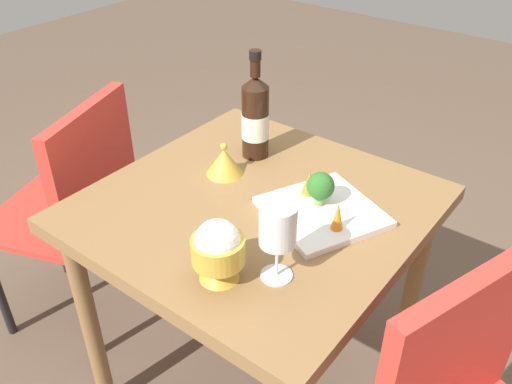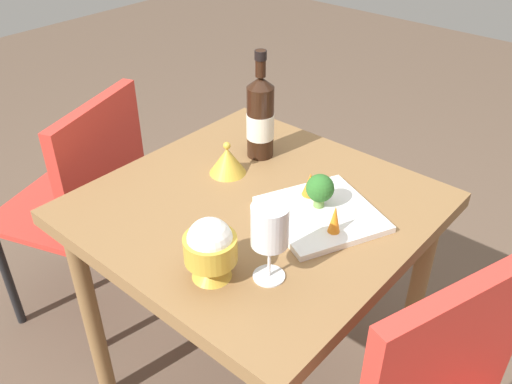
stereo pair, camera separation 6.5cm
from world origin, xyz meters
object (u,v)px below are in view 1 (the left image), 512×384
at_px(wine_glass, 278,227).
at_px(rice_bowl_lid, 224,161).
at_px(serving_plate, 322,212).
at_px(carrot_garnish_right, 338,216).
at_px(rice_bowl, 218,250).
at_px(chair_by_wall, 79,198).
at_px(carrot_garnish_left, 310,182).
at_px(broccoli_floret, 320,187).
at_px(wine_bottle, 255,117).

relative_size(wine_glass, rice_bowl_lid, 1.79).
relative_size(serving_plate, carrot_garnish_right, 4.74).
relative_size(rice_bowl, carrot_garnish_right, 2.03).
xyz_separation_m(chair_by_wall, rice_bowl_lid, (0.48, 0.16, 0.24)).
bearing_deg(carrot_garnish_left, rice_bowl, -88.01).
bearing_deg(carrot_garnish_left, broccoli_floret, -29.11).
height_order(rice_bowl, carrot_garnish_right, rice_bowl).
distance_m(wine_bottle, rice_bowl, 0.52).
bearing_deg(rice_bowl, serving_plate, 80.63).
bearing_deg(wine_glass, carrot_garnish_right, 82.65).
height_order(wine_bottle, serving_plate, wine_bottle).
xyz_separation_m(wine_bottle, rice_bowl, (0.25, -0.45, -0.05)).
xyz_separation_m(broccoli_floret, carrot_garnish_left, (-0.05, 0.03, -0.02)).
relative_size(broccoli_floret, carrot_garnish_right, 1.23).
xyz_separation_m(wine_bottle, wine_glass, (0.35, -0.37, 0.01)).
bearing_deg(rice_bowl_lid, rice_bowl, -51.16).
xyz_separation_m(rice_bowl_lid, carrot_garnish_left, (0.24, 0.04, 0.01)).
height_order(wine_bottle, broccoli_floret, wine_bottle).
xyz_separation_m(chair_by_wall, serving_plate, (0.79, 0.16, 0.21)).
bearing_deg(carrot_garnish_right, wine_bottle, 154.60).
relative_size(rice_bowl, carrot_garnish_left, 2.30).
height_order(rice_bowl_lid, carrot_garnish_right, rice_bowl_lid).
distance_m(wine_bottle, carrot_garnish_left, 0.27).
distance_m(wine_glass, carrot_garnish_right, 0.21).
height_order(rice_bowl, carrot_garnish_left, rice_bowl).
relative_size(rice_bowl_lid, carrot_garnish_left, 1.62).
bearing_deg(broccoli_floret, wine_bottle, 157.85).
bearing_deg(wine_bottle, rice_bowl, -60.62).
height_order(chair_by_wall, rice_bowl_lid, chair_by_wall).
xyz_separation_m(wine_bottle, serving_plate, (0.31, -0.13, -0.11)).
xyz_separation_m(wine_glass, rice_bowl, (-0.09, -0.08, -0.05)).
height_order(chair_by_wall, carrot_garnish_left, chair_by_wall).
distance_m(rice_bowl, serving_plate, 0.33).
distance_m(chair_by_wall, wine_glass, 0.90).
bearing_deg(chair_by_wall, rice_bowl_lid, -91.94).
height_order(rice_bowl, serving_plate, rice_bowl).
height_order(chair_by_wall, rice_bowl, rice_bowl).
bearing_deg(carrot_garnish_right, chair_by_wall, -172.53).
xyz_separation_m(chair_by_wall, carrot_garnish_right, (0.86, 0.11, 0.25)).
bearing_deg(serving_plate, chair_by_wall, -168.76).
distance_m(serving_plate, broccoli_floret, 0.06).
distance_m(chair_by_wall, rice_bowl_lid, 0.56).
height_order(wine_glass, rice_bowl, wine_glass).
bearing_deg(serving_plate, carrot_garnish_left, 148.39).
relative_size(chair_by_wall, rice_bowl_lid, 8.50).
bearing_deg(serving_plate, wine_glass, -80.79).
height_order(chair_by_wall, wine_bottle, wine_bottle).
xyz_separation_m(rice_bowl_lid, carrot_garnish_right, (0.37, -0.04, 0.01)).
distance_m(rice_bowl, broccoli_floret, 0.33).
relative_size(rice_bowl_lid, broccoli_floret, 1.17).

